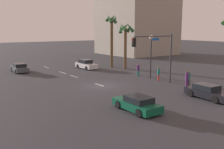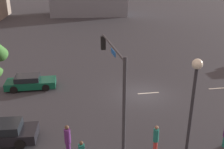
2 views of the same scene
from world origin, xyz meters
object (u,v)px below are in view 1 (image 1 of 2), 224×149
at_px(pedestrian_2, 159,73).
at_px(palm_tree_0, 126,36).
at_px(traffic_signal, 158,50).
at_px(pedestrian_1, 187,79).
at_px(pedestrian_3, 189,78).
at_px(palm_tree_3, 112,31).
at_px(car_0, 137,104).
at_px(car_3, 86,65).
at_px(building_0, 137,26).
at_px(car_2, 208,92).
at_px(pedestrian_0, 138,69).
at_px(streetlamp, 151,48).
at_px(car_1, 20,68).

distance_m(pedestrian_2, palm_tree_0, 11.25).
bearing_deg(traffic_signal, pedestrian_1, 29.37).
xyz_separation_m(pedestrian_3, palm_tree_3, (-17.50, 1.05, 5.21)).
bearing_deg(car_0, palm_tree_0, 145.65).
relative_size(car_0, pedestrian_3, 2.57).
bearing_deg(pedestrian_3, car_3, -169.49).
xyz_separation_m(palm_tree_3, building_0, (-17.03, 19.20, 1.16)).
relative_size(car_2, palm_tree_3, 0.52).
height_order(pedestrian_0, pedestrian_2, pedestrian_2).
relative_size(car_3, streetlamp, 0.83).
relative_size(car_0, streetlamp, 0.77).
bearing_deg(palm_tree_3, car_1, -103.44).
xyz_separation_m(car_3, pedestrian_1, (19.15, 2.22, 0.36)).
bearing_deg(palm_tree_3, car_2, -10.39).
xyz_separation_m(traffic_signal, building_0, (-32.32, 23.09, 3.17)).
distance_m(car_1, pedestrian_2, 21.09).
bearing_deg(pedestrian_1, streetlamp, 173.64).
distance_m(traffic_signal, pedestrian_2, 4.32).
bearing_deg(palm_tree_0, car_1, -113.80).
relative_size(car_3, building_0, 0.28).
xyz_separation_m(car_2, building_0, (-39.37, 23.30, 6.65)).
distance_m(car_1, palm_tree_3, 15.94).
relative_size(car_1, palm_tree_3, 0.50).
height_order(traffic_signal, pedestrian_1, traffic_signal).
distance_m(pedestrian_1, palm_tree_3, 19.05).
distance_m(pedestrian_0, pedestrian_2, 4.27).
distance_m(car_0, pedestrian_2, 13.26).
xyz_separation_m(car_3, traffic_signal, (16.22, 0.57, 3.42)).
xyz_separation_m(car_1, pedestrian_1, (21.70, 12.32, 0.42)).
bearing_deg(pedestrian_2, car_3, -169.13).
bearing_deg(car_1, palm_tree_3, 76.56).
relative_size(traffic_signal, palm_tree_3, 0.70).
xyz_separation_m(car_2, streetlamp, (-10.89, 2.61, 3.41)).
height_order(car_2, streetlamp, streetlamp).
bearing_deg(palm_tree_3, palm_tree_0, 9.71).
xyz_separation_m(traffic_signal, pedestrian_1, (2.93, 1.65, -3.06)).
xyz_separation_m(car_2, pedestrian_1, (-4.12, 1.86, 0.42)).
bearing_deg(palm_tree_3, pedestrian_3, -3.43).
bearing_deg(building_0, car_0, -40.82).
bearing_deg(pedestrian_2, car_2, -14.57).
bearing_deg(pedestrian_1, pedestrian_0, 175.91).
relative_size(traffic_signal, building_0, 0.38).
bearing_deg(palm_tree_3, pedestrian_2, -7.47).
height_order(car_1, pedestrian_0, pedestrian_0).
bearing_deg(palm_tree_0, traffic_signal, -20.11).
relative_size(car_0, palm_tree_0, 0.57).
distance_m(car_2, pedestrian_1, 4.54).
bearing_deg(car_1, car_2, 22.05).
distance_m(traffic_signal, building_0, 39.85).
distance_m(palm_tree_3, building_0, 25.69).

